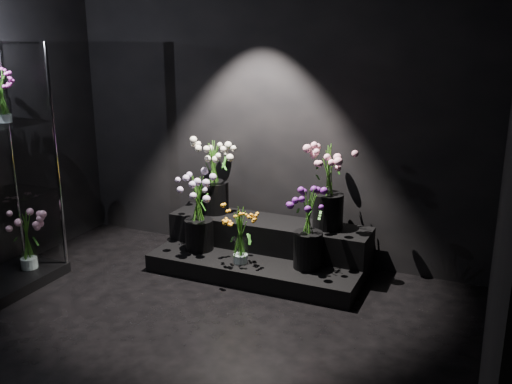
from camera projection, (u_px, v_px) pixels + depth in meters
The scene contains 11 objects.
floor at pixel (154, 355), 3.80m from camera, with size 4.00×4.00×0.00m, color black.
wall_back at pixel (270, 108), 5.17m from camera, with size 4.00×4.00×0.00m, color black.
wall_right at pixel (505, 184), 2.64m from camera, with size 4.00×4.00×0.00m, color black.
display_riser at pixel (264, 250), 5.14m from camera, with size 1.86×0.83×0.41m.
bouquet_orange_bells at pixel (240, 234), 4.83m from camera, with size 0.31×0.31×0.50m.
bouquet_lilac at pixel (198, 209), 5.10m from camera, with size 0.45×0.45×0.68m.
bouquet_purple at pixel (309, 224), 4.70m from camera, with size 0.38×0.38×0.70m.
bouquet_cream_roses at pixel (213, 173), 5.31m from camera, with size 0.47×0.47×0.67m.
bouquet_pink_roses at pixel (329, 182), 4.88m from camera, with size 0.43×0.43×0.73m.
bouquet_case_magenta at pixel (2, 96), 4.53m from camera, with size 0.23×0.23×0.41m.
bouquet_case_base_pink at pixel (26, 239), 4.87m from camera, with size 0.41×0.41×0.51m.
Camera 1 is at (1.97, -2.80, 2.10)m, focal length 40.00 mm.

